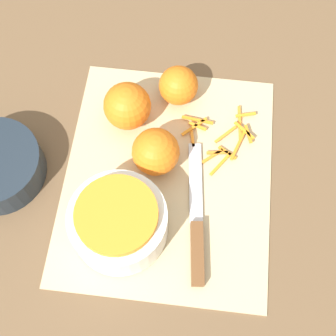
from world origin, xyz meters
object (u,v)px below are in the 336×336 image
Objects in this scene: orange_right at (156,152)px; orange_back at (177,85)px; orange_left at (127,106)px; bowl_speckled at (119,222)px; knife at (197,236)px.

orange_right reaches higher than orange_back.
orange_left is 1.18× the size of orange_back.
orange_back is (0.27, -0.06, -0.00)m from bowl_speckled.
orange_back is (0.06, -0.08, -0.01)m from orange_left.
knife is 3.52× the size of orange_back.
bowl_speckled is 0.61× the size of knife.
orange_left is 0.10m from orange_right.
orange_left is 0.10m from orange_back.
orange_right is (0.13, 0.08, 0.03)m from knife.
orange_right is at bearing 26.80° from knife.
orange_back is at bearing -13.02° from bowl_speckled.
bowl_speckled and orange_left have the same top height.
orange_back is at bearing 6.88° from knife.
orange_right is (-0.08, -0.06, -0.00)m from orange_left.
orange_right is at bearing 171.88° from orange_back.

